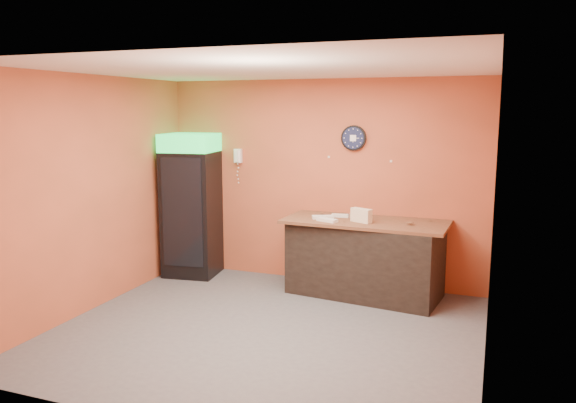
% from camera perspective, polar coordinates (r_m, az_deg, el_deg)
% --- Properties ---
extents(floor, '(4.50, 4.50, 0.00)m').
position_cam_1_polar(floor, '(6.29, -2.19, -13.02)').
color(floor, '#47474C').
rests_on(floor, ground).
extents(back_wall, '(4.50, 0.02, 2.80)m').
position_cam_1_polar(back_wall, '(7.76, 3.45, 1.99)').
color(back_wall, '#C15836').
rests_on(back_wall, floor).
extents(left_wall, '(0.02, 4.00, 2.80)m').
position_cam_1_polar(left_wall, '(7.08, -19.33, 0.75)').
color(left_wall, '#C15836').
rests_on(left_wall, floor).
extents(right_wall, '(0.02, 4.00, 2.80)m').
position_cam_1_polar(right_wall, '(5.45, 20.09, -1.74)').
color(right_wall, '#C15836').
rests_on(right_wall, floor).
extents(ceiling, '(4.50, 4.00, 0.02)m').
position_cam_1_polar(ceiling, '(5.83, -2.37, 13.33)').
color(ceiling, white).
rests_on(ceiling, back_wall).
extents(beverage_cooler, '(0.81, 0.81, 2.05)m').
position_cam_1_polar(beverage_cooler, '(8.21, -9.89, -0.54)').
color(beverage_cooler, black).
rests_on(beverage_cooler, floor).
extents(prep_counter, '(1.99, 1.07, 0.95)m').
position_cam_1_polar(prep_counter, '(7.36, 7.79, -5.83)').
color(prep_counter, black).
rests_on(prep_counter, floor).
extents(wall_clock, '(0.34, 0.06, 0.34)m').
position_cam_1_polar(wall_clock, '(7.56, 6.68, 6.43)').
color(wall_clock, black).
rests_on(wall_clock, back_wall).
extents(wall_phone, '(0.11, 0.10, 0.20)m').
position_cam_1_polar(wall_phone, '(8.13, -5.12, 4.64)').
color(wall_phone, white).
rests_on(wall_phone, back_wall).
extents(butcher_paper, '(2.11, 1.01, 0.04)m').
position_cam_1_polar(butcher_paper, '(7.25, 7.88, -2.06)').
color(butcher_paper, brown).
rests_on(butcher_paper, prep_counter).
extents(sub_roll_stack, '(0.29, 0.20, 0.17)m').
position_cam_1_polar(sub_roll_stack, '(7.10, 7.45, -1.41)').
color(sub_roll_stack, beige).
rests_on(sub_roll_stack, butcher_paper).
extents(wrapped_sandwich_left, '(0.30, 0.21, 0.04)m').
position_cam_1_polar(wrapped_sandwich_left, '(7.30, 3.57, -1.59)').
color(wrapped_sandwich_left, silver).
rests_on(wrapped_sandwich_left, butcher_paper).
extents(wrapped_sandwich_mid, '(0.29, 0.19, 0.04)m').
position_cam_1_polar(wrapped_sandwich_mid, '(7.11, 4.01, -1.89)').
color(wrapped_sandwich_mid, silver).
rests_on(wrapped_sandwich_mid, butcher_paper).
extents(wrapped_sandwich_right, '(0.26, 0.13, 0.04)m').
position_cam_1_polar(wrapped_sandwich_right, '(7.43, 5.39, -1.44)').
color(wrapped_sandwich_right, silver).
rests_on(wrapped_sandwich_right, butcher_paper).
extents(kitchen_tool, '(0.06, 0.06, 0.06)m').
position_cam_1_polar(kitchen_tool, '(7.37, 6.31, -1.44)').
color(kitchen_tool, silver).
rests_on(kitchen_tool, butcher_paper).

